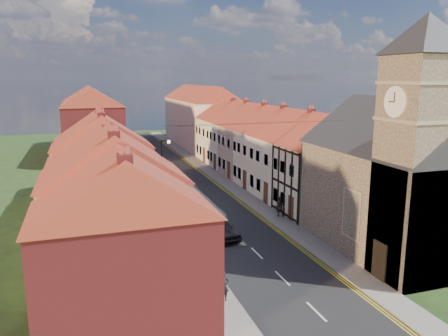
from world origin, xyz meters
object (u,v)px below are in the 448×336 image
(car_distant, at_px, (134,149))
(car_far, at_px, (148,153))
(car_near, at_px, (220,229))
(car_mid, at_px, (178,207))
(pedestrian_left, at_px, (223,286))
(pedestrian_right, at_px, (280,207))
(church, at_px, (404,168))
(lamppost, at_px, (163,167))

(car_distant, bearing_deg, car_far, -57.18)
(car_far, bearing_deg, car_near, -71.70)
(car_mid, bearing_deg, car_near, -89.81)
(pedestrian_left, xyz_separation_m, pedestrian_right, (9.06, 12.26, 0.02))
(car_near, relative_size, pedestrian_right, 2.43)
(church, distance_m, car_mid, 18.89)
(car_distant, xyz_separation_m, pedestrian_left, (-1.13, -49.60, 0.31))
(car_far, relative_size, pedestrian_left, 2.36)
(car_near, height_order, car_far, car_near)
(lamppost, bearing_deg, pedestrian_left, -91.24)
(car_distant, bearing_deg, car_mid, -77.29)
(pedestrian_right, bearing_deg, car_near, 44.90)
(lamppost, bearing_deg, pedestrian_right, -40.33)
(pedestrian_left, bearing_deg, car_mid, 98.31)
(car_mid, height_order, car_far, car_mid)
(car_distant, bearing_deg, car_near, -74.85)
(car_near, distance_m, car_far, 36.08)
(pedestrian_left, bearing_deg, car_far, 98.60)
(church, height_order, lamppost, church)
(pedestrian_left, height_order, pedestrian_right, pedestrian_right)
(car_near, xyz_separation_m, pedestrian_right, (6.33, 3.03, 0.27))
(church, relative_size, car_mid, 3.92)
(car_mid, bearing_deg, pedestrian_left, -107.55)
(lamppost, xyz_separation_m, car_near, (2.31, -10.36, -2.83))
(church, distance_m, car_far, 44.09)
(church, distance_m, pedestrian_left, 14.75)
(car_far, bearing_deg, car_mid, -75.01)
(church, height_order, car_distant, church)
(car_mid, xyz_separation_m, pedestrian_right, (8.03, -3.77, 0.33))
(lamppost, distance_m, car_distant, 30.15)
(car_near, height_order, car_distant, car_near)
(car_near, height_order, pedestrian_right, pedestrian_right)
(car_near, bearing_deg, pedestrian_left, -119.94)
(car_near, height_order, car_mid, car_near)
(car_mid, bearing_deg, car_far, 72.91)
(pedestrian_right, bearing_deg, pedestrian_left, 72.87)
(lamppost, distance_m, pedestrian_right, 11.62)
(car_mid, bearing_deg, church, -60.07)
(pedestrian_left, bearing_deg, church, 24.13)
(church, bearing_deg, car_distant, 104.95)
(pedestrian_left, bearing_deg, car_near, 85.50)
(car_mid, height_order, pedestrian_left, pedestrian_left)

